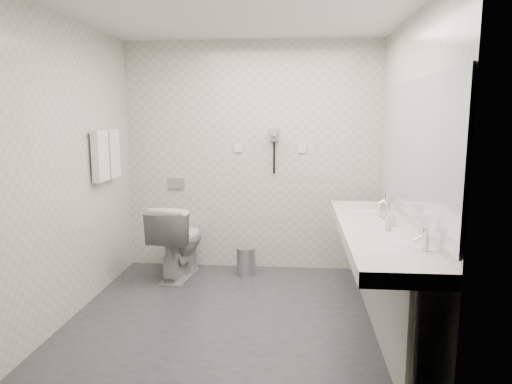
# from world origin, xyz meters

# --- Properties ---
(floor) EXTENTS (2.80, 2.80, 0.00)m
(floor) POSITION_xyz_m (0.00, 0.00, 0.00)
(floor) COLOR #2B2B31
(floor) RESTS_ON ground
(ceiling) EXTENTS (2.80, 2.80, 0.00)m
(ceiling) POSITION_xyz_m (0.00, 0.00, 2.50)
(ceiling) COLOR silver
(ceiling) RESTS_ON wall_back
(wall_back) EXTENTS (2.80, 0.00, 2.80)m
(wall_back) POSITION_xyz_m (0.00, 1.30, 1.25)
(wall_back) COLOR beige
(wall_back) RESTS_ON floor
(wall_front) EXTENTS (2.80, 0.00, 2.80)m
(wall_front) POSITION_xyz_m (0.00, -1.30, 1.25)
(wall_front) COLOR beige
(wall_front) RESTS_ON floor
(wall_left) EXTENTS (0.00, 2.60, 2.60)m
(wall_left) POSITION_xyz_m (-1.40, 0.00, 1.25)
(wall_left) COLOR beige
(wall_left) RESTS_ON floor
(wall_right) EXTENTS (0.00, 2.60, 2.60)m
(wall_right) POSITION_xyz_m (1.40, 0.00, 1.25)
(wall_right) COLOR beige
(wall_right) RESTS_ON floor
(vanity_counter) EXTENTS (0.55, 2.20, 0.10)m
(vanity_counter) POSITION_xyz_m (1.12, -0.20, 0.80)
(vanity_counter) COLOR silver
(vanity_counter) RESTS_ON floor
(vanity_panel) EXTENTS (0.03, 2.15, 0.75)m
(vanity_panel) POSITION_xyz_m (1.15, -0.20, 0.38)
(vanity_panel) COLOR gray
(vanity_panel) RESTS_ON floor
(vanity_post_near) EXTENTS (0.06, 0.06, 0.75)m
(vanity_post_near) POSITION_xyz_m (1.18, -1.24, 0.38)
(vanity_post_near) COLOR silver
(vanity_post_near) RESTS_ON floor
(vanity_post_far) EXTENTS (0.06, 0.06, 0.75)m
(vanity_post_far) POSITION_xyz_m (1.18, 0.84, 0.38)
(vanity_post_far) COLOR silver
(vanity_post_far) RESTS_ON floor
(mirror) EXTENTS (0.02, 2.20, 1.05)m
(mirror) POSITION_xyz_m (1.39, -0.20, 1.45)
(mirror) COLOR #B2BCC6
(mirror) RESTS_ON wall_right
(basin_near) EXTENTS (0.40, 0.31, 0.05)m
(basin_near) POSITION_xyz_m (1.12, -0.85, 0.83)
(basin_near) COLOR silver
(basin_near) RESTS_ON vanity_counter
(basin_far) EXTENTS (0.40, 0.31, 0.05)m
(basin_far) POSITION_xyz_m (1.12, 0.45, 0.83)
(basin_far) COLOR silver
(basin_far) RESTS_ON vanity_counter
(faucet_near) EXTENTS (0.04, 0.04, 0.15)m
(faucet_near) POSITION_xyz_m (1.32, -0.85, 0.92)
(faucet_near) COLOR silver
(faucet_near) RESTS_ON vanity_counter
(faucet_far) EXTENTS (0.04, 0.04, 0.15)m
(faucet_far) POSITION_xyz_m (1.32, 0.45, 0.92)
(faucet_far) COLOR silver
(faucet_far) RESTS_ON vanity_counter
(soap_bottle_a) EXTENTS (0.05, 0.05, 0.12)m
(soap_bottle_a) POSITION_xyz_m (1.24, -0.17, 0.91)
(soap_bottle_a) COLOR silver
(soap_bottle_a) RESTS_ON vanity_counter
(soap_bottle_c) EXTENTS (0.06, 0.06, 0.14)m
(soap_bottle_c) POSITION_xyz_m (1.19, -0.32, 0.92)
(soap_bottle_c) COLOR silver
(soap_bottle_c) RESTS_ON vanity_counter
(glass_left) EXTENTS (0.07, 0.07, 0.12)m
(glass_left) POSITION_xyz_m (1.24, 0.07, 0.91)
(glass_left) COLOR silver
(glass_left) RESTS_ON vanity_counter
(glass_right) EXTENTS (0.06, 0.06, 0.10)m
(glass_right) POSITION_xyz_m (1.24, 0.18, 0.90)
(glass_right) COLOR silver
(glass_right) RESTS_ON vanity_counter
(toilet) EXTENTS (0.53, 0.82, 0.79)m
(toilet) POSITION_xyz_m (-0.75, 0.90, 0.39)
(toilet) COLOR silver
(toilet) RESTS_ON floor
(flush_plate) EXTENTS (0.18, 0.02, 0.12)m
(flush_plate) POSITION_xyz_m (-0.85, 1.29, 0.95)
(flush_plate) COLOR #B2B5BA
(flush_plate) RESTS_ON wall_back
(pedal_bin) EXTENTS (0.24, 0.24, 0.29)m
(pedal_bin) POSITION_xyz_m (-0.03, 1.01, 0.14)
(pedal_bin) COLOR #B2B5BA
(pedal_bin) RESTS_ON floor
(bin_lid) EXTENTS (0.20, 0.20, 0.02)m
(bin_lid) POSITION_xyz_m (-0.03, 1.01, 0.29)
(bin_lid) COLOR #B2B5BA
(bin_lid) RESTS_ON pedal_bin
(towel_rail) EXTENTS (0.02, 0.62, 0.02)m
(towel_rail) POSITION_xyz_m (-1.35, 0.55, 1.55)
(towel_rail) COLOR silver
(towel_rail) RESTS_ON wall_left
(towel_near) EXTENTS (0.07, 0.24, 0.48)m
(towel_near) POSITION_xyz_m (-1.34, 0.41, 1.33)
(towel_near) COLOR silver
(towel_near) RESTS_ON towel_rail
(towel_far) EXTENTS (0.07, 0.24, 0.48)m
(towel_far) POSITION_xyz_m (-1.34, 0.69, 1.33)
(towel_far) COLOR silver
(towel_far) RESTS_ON towel_rail
(dryer_cradle) EXTENTS (0.10, 0.04, 0.14)m
(dryer_cradle) POSITION_xyz_m (0.25, 1.27, 1.50)
(dryer_cradle) COLOR gray
(dryer_cradle) RESTS_ON wall_back
(dryer_barrel) EXTENTS (0.08, 0.14, 0.08)m
(dryer_barrel) POSITION_xyz_m (0.25, 1.20, 1.53)
(dryer_barrel) COLOR gray
(dryer_barrel) RESTS_ON dryer_cradle
(dryer_cord) EXTENTS (0.02, 0.02, 0.35)m
(dryer_cord) POSITION_xyz_m (0.25, 1.26, 1.25)
(dryer_cord) COLOR black
(dryer_cord) RESTS_ON dryer_cradle
(switch_plate_a) EXTENTS (0.09, 0.02, 0.09)m
(switch_plate_a) POSITION_xyz_m (-0.15, 1.29, 1.35)
(switch_plate_a) COLOR silver
(switch_plate_a) RESTS_ON wall_back
(switch_plate_b) EXTENTS (0.09, 0.02, 0.09)m
(switch_plate_b) POSITION_xyz_m (0.55, 1.29, 1.35)
(switch_plate_b) COLOR silver
(switch_plate_b) RESTS_ON wall_back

